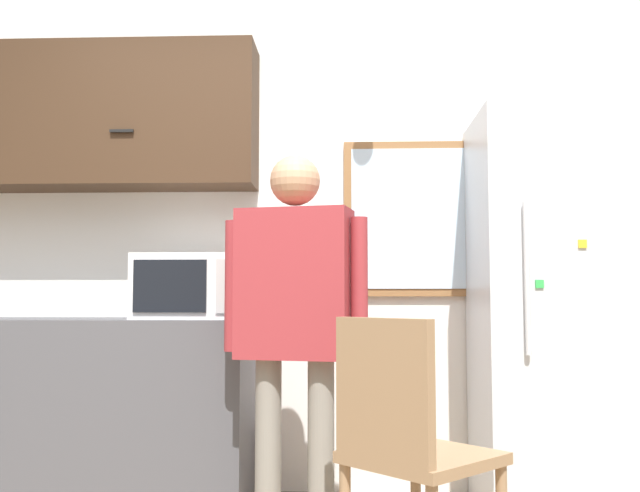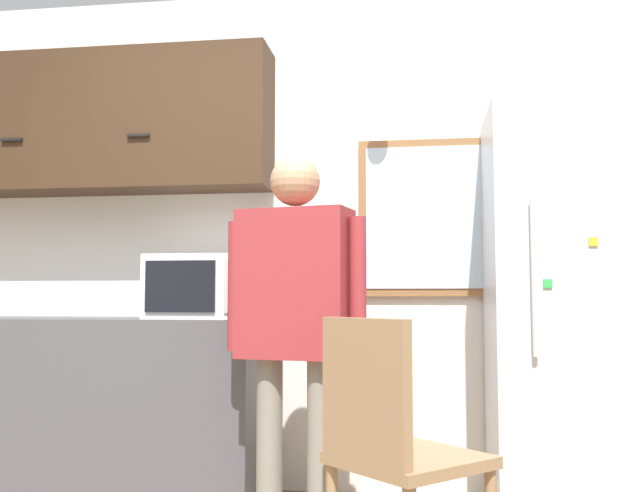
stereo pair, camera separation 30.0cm
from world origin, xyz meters
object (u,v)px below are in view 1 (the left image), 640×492
at_px(microwave, 188,287).
at_px(person, 295,304).
at_px(refrigerator, 549,312).
at_px(chair, 407,440).

distance_m(microwave, person, 0.73).
relative_size(microwave, person, 0.30).
xyz_separation_m(refrigerator, chair, (-0.76, -0.98, -0.42)).
height_order(microwave, person, person).
height_order(person, refrigerator, refrigerator).
relative_size(microwave, chair, 0.52).
height_order(microwave, chair, microwave).
xyz_separation_m(microwave, refrigerator, (1.74, 0.01, -0.12)).
bearing_deg(chair, microwave, 0.17).
bearing_deg(person, microwave, 151.65).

